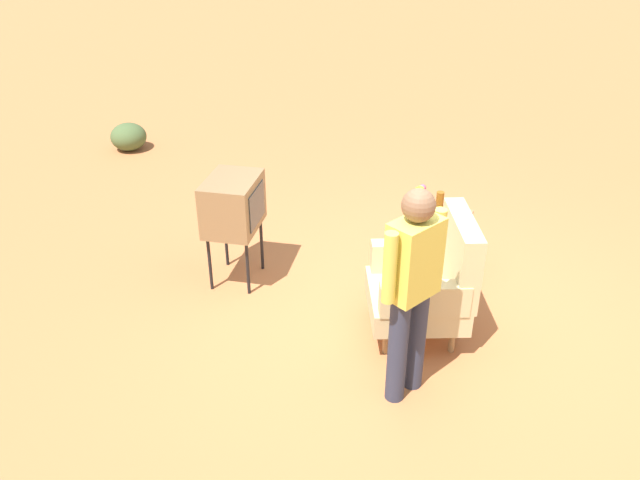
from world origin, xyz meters
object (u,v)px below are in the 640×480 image
at_px(bottle_short_clear, 419,216).
at_px(soda_can_blue, 426,216).
at_px(person_standing, 412,285).
at_px(flower_vase, 420,197).
at_px(armchair, 430,281).
at_px(tv_on_stand, 233,205).
at_px(bottle_tall_amber, 439,207).
at_px(soda_can_red, 451,211).
at_px(side_table, 438,225).

distance_m(bottle_short_clear, soda_can_blue, 0.10).
distance_m(person_standing, soda_can_blue, 1.64).
distance_m(bottle_short_clear, flower_vase, 0.29).
xyz_separation_m(armchair, person_standing, (0.76, 0.03, 0.44)).
height_order(tv_on_stand, soda_can_blue, tv_on_stand).
xyz_separation_m(bottle_tall_amber, soda_can_blue, (0.05, -0.10, -0.09)).
bearing_deg(soda_can_red, tv_on_stand, -63.43).
relative_size(armchair, soda_can_red, 8.69).
relative_size(bottle_tall_amber, flower_vase, 1.13).
height_order(side_table, soda_can_blue, soda_can_blue).
relative_size(armchair, soda_can_blue, 8.69).
bearing_deg(side_table, soda_can_red, 112.97).
xyz_separation_m(tv_on_stand, bottle_tall_amber, (-0.76, 1.70, -0.05)).
relative_size(bottle_tall_amber, soda_can_blue, 2.46).
xyz_separation_m(tv_on_stand, flower_vase, (-0.89, 1.48, -0.05)).
height_order(tv_on_stand, person_standing, person_standing).
height_order(tv_on_stand, bottle_short_clear, tv_on_stand).
distance_m(tv_on_stand, bottle_short_clear, 1.68).
bearing_deg(side_table, bottle_short_clear, -28.23).
relative_size(tv_on_stand, soda_can_blue, 8.44).
height_order(soda_can_red, bottle_tall_amber, bottle_tall_amber).
bearing_deg(flower_vase, soda_can_blue, 30.67).
distance_m(side_table, bottle_tall_amber, 0.25).
distance_m(tv_on_stand, soda_can_blue, 1.75).
bearing_deg(armchair, soda_can_red, -176.33).
distance_m(side_table, soda_can_blue, 0.23).
relative_size(bottle_short_clear, flower_vase, 0.75).
relative_size(side_table, bottle_tall_amber, 1.95).
bearing_deg(side_table, person_standing, 6.53).
bearing_deg(person_standing, soda_can_red, -176.90).
bearing_deg(soda_can_blue, person_standing, 10.27).
distance_m(person_standing, bottle_short_clear, 1.55).
bearing_deg(soda_can_red, bottle_short_clear, -39.32).
bearing_deg(soda_can_blue, soda_can_red, 135.26).
xyz_separation_m(side_table, soda_can_blue, (0.15, -0.09, 0.14)).
distance_m(armchair, tv_on_stand, 1.88).
relative_size(tv_on_stand, person_standing, 0.63).
bearing_deg(flower_vase, side_table, 77.77).
bearing_deg(bottle_tall_amber, flower_vase, -122.39).
bearing_deg(tv_on_stand, bottle_tall_amber, 113.98).
bearing_deg(soda_can_red, soda_can_blue, -44.74).
bearing_deg(bottle_tall_amber, soda_can_red, 147.60).
bearing_deg(person_standing, bottle_tall_amber, -173.61).
distance_m(soda_can_red, flower_vase, 0.32).
distance_m(soda_can_red, bottle_tall_amber, 0.19).
xyz_separation_m(bottle_short_clear, soda_can_red, (-0.28, 0.23, -0.04)).
xyz_separation_m(armchair, flower_vase, (-1.01, -0.37, 0.23)).
relative_size(tv_on_stand, soda_can_red, 8.44).
bearing_deg(person_standing, flower_vase, -167.27).
distance_m(tv_on_stand, soda_can_red, 2.00).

